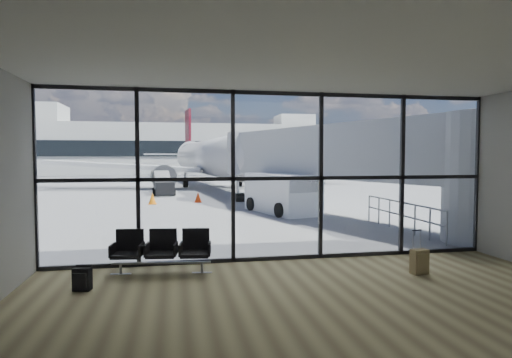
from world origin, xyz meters
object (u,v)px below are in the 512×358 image
object	(u,v)px
seating_row	(162,249)
service_van	(283,193)
backpack	(82,279)
suitcase	(420,261)
airliner	(211,158)
belt_loader	(164,187)

from	to	relation	value
seating_row	service_van	xyz separation A→B (m)	(5.55, 10.06, 0.42)
seating_row	backpack	bearing A→B (deg)	-137.30
seating_row	suitcase	bearing A→B (deg)	-5.30
backpack	airliner	size ratio (longest dim) A/B	0.02
service_van	belt_loader	bearing A→B (deg)	101.15
backpack	suitcase	xyz separation A→B (m)	(7.56, -0.18, 0.06)
belt_loader	airliner	bearing A→B (deg)	57.94
seating_row	airliner	distance (m)	30.33
backpack	service_van	world-z (taller)	service_van
service_van	belt_loader	distance (m)	12.99
seating_row	belt_loader	distance (m)	21.54
seating_row	service_van	bearing A→B (deg)	68.26
airliner	belt_loader	distance (m)	9.70
airliner	service_van	world-z (taller)	airliner
backpack	belt_loader	bearing A→B (deg)	99.32
seating_row	airliner	bearing A→B (deg)	90.20
backpack	suitcase	size ratio (longest dim) A/B	0.50
backpack	suitcase	bearing A→B (deg)	10.67
service_van	airliner	bearing A→B (deg)	78.69
seating_row	service_van	size ratio (longest dim) A/B	0.48
seating_row	suitcase	size ratio (longest dim) A/B	2.22
backpack	airliner	distance (m)	31.70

